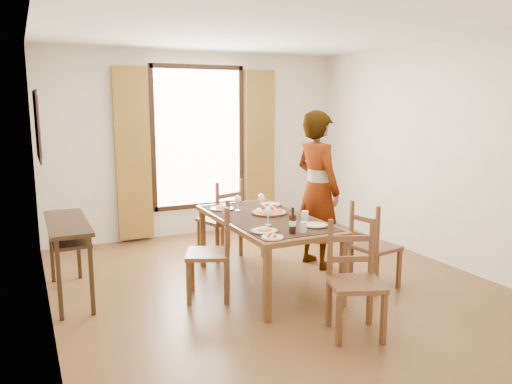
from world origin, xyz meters
name	(u,v)px	position (x,y,z in m)	size (l,w,h in m)	color
ground	(274,285)	(0.00, 0.00, 0.00)	(5.00, 5.00, 0.00)	brown
room_shell	(269,143)	(0.00, 0.13, 1.54)	(4.60, 5.10, 2.74)	silver
console_table	(68,232)	(-2.03, 0.60, 0.68)	(0.38, 1.20, 0.80)	black
dining_table	(265,223)	(-0.07, 0.08, 0.69)	(0.94, 1.86, 0.76)	brown
chair_west	(212,255)	(-0.73, -0.03, 0.45)	(0.57, 0.57, 0.98)	brown
chair_north	(221,221)	(-0.14, 1.21, 0.47)	(0.56, 0.56, 1.01)	brown
chair_south	(355,283)	(0.09, -1.31, 0.45)	(0.55, 0.55, 0.97)	brown
chair_east	(373,248)	(0.92, -0.51, 0.44)	(0.48, 0.48, 0.94)	brown
man	(317,190)	(0.78, 0.41, 0.94)	(0.54, 0.74, 1.88)	gray
plate_sw	(264,229)	(-0.37, -0.49, 0.78)	(0.27, 0.27, 0.05)	silver
plate_se	(315,224)	(0.19, -0.50, 0.78)	(0.27, 0.27, 0.05)	silver
plate_nw	(222,207)	(-0.36, 0.62, 0.78)	(0.27, 0.27, 0.05)	silver
plate_ne	(270,203)	(0.24, 0.59, 0.78)	(0.27, 0.27, 0.05)	silver
pasta_platter	(269,209)	(0.03, 0.19, 0.81)	(0.40, 0.40, 0.10)	red
caprese_plate	(272,236)	(-0.39, -0.71, 0.78)	(0.20, 0.20, 0.04)	silver
wine_glass_a	(268,216)	(-0.21, -0.26, 0.85)	(0.08, 0.08, 0.18)	white
wine_glass_b	(261,201)	(0.06, 0.46, 0.85)	(0.08, 0.08, 0.18)	white
wine_glass_c	(238,203)	(-0.22, 0.49, 0.85)	(0.08, 0.08, 0.18)	white
tumbler_a	(305,216)	(0.22, -0.24, 0.81)	(0.07, 0.07, 0.10)	silver
tumbler_b	(225,210)	(-0.41, 0.39, 0.81)	(0.07, 0.07, 0.10)	silver
tumbler_c	(303,227)	(-0.03, -0.65, 0.81)	(0.07, 0.07, 0.10)	silver
wine_bottle	(293,221)	(-0.15, -0.64, 0.88)	(0.07, 0.07, 0.25)	black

